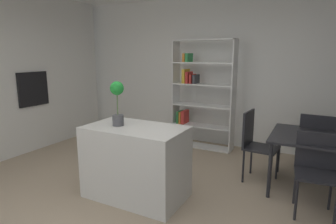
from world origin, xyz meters
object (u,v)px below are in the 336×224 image
dining_chair_near (316,166)px  potted_plant_on_island (117,100)px  built_in_oven (33,89)px  dining_chair_island_side (255,140)px  dining_chair_far (317,139)px  kitchen_island (136,162)px  open_bookshelf (199,94)px  dining_table (318,142)px

dining_chair_near → potted_plant_on_island: bearing=-168.5°
built_in_oven → dining_chair_near: bearing=0.2°
dining_chair_island_side → dining_chair_far: bearing=-51.1°
kitchen_island → dining_chair_far: dining_chair_far is taller
open_bookshelf → dining_table: bearing=-27.0°
kitchen_island → potted_plant_on_island: potted_plant_on_island is taller
kitchen_island → dining_table: bearing=30.8°
built_in_oven → dining_chair_far: bearing=13.1°
dining_chair_near → dining_table: bearing=83.2°
built_in_oven → open_bookshelf: size_ratio=0.30×
built_in_oven → dining_table: bearing=6.8°
dining_chair_far → dining_chair_island_side: bearing=37.5°
open_bookshelf → dining_chair_far: bearing=-14.1°
dining_chair_far → open_bookshelf: bearing=-10.2°
potted_plant_on_island → open_bookshelf: (0.18, 2.22, -0.18)m
built_in_oven → dining_chair_island_side: bearing=8.3°
open_bookshelf → dining_table: (2.00, -1.02, -0.36)m
open_bookshelf → built_in_oven: bearing=-148.6°
built_in_oven → dining_table: built_in_oven is taller
built_in_oven → potted_plant_on_island: 2.47m
open_bookshelf → dining_chair_near: bearing=-37.8°
dining_table → potted_plant_on_island: bearing=-151.1°
potted_plant_on_island → dining_chair_island_side: (1.40, 1.21, -0.63)m
kitchen_island → open_bookshelf: 2.25m
potted_plant_on_island → dining_chair_far: (2.17, 1.72, -0.65)m
open_bookshelf → dining_chair_island_side: bearing=-39.5°
kitchen_island → dining_chair_near: size_ratio=1.35×
kitchen_island → dining_chair_far: size_ratio=1.30×
potted_plant_on_island → dining_chair_far: potted_plant_on_island is taller
dining_table → kitchen_island: bearing=-149.2°
potted_plant_on_island → dining_chair_near: bearing=17.3°
potted_plant_on_island → built_in_oven: bearing=164.5°
potted_plant_on_island → dining_chair_near: size_ratio=0.60×
dining_chair_near → built_in_oven: bearing=174.4°
built_in_oven → dining_chair_far: 4.70m
built_in_oven → dining_table: 4.61m
dining_table → dining_chair_near: 0.54m
potted_plant_on_island → dining_chair_near: 2.36m
dining_chair_far → built_in_oven: bearing=17.0°
open_bookshelf → dining_chair_near: 2.56m
kitchen_island → open_bookshelf: size_ratio=0.60×
potted_plant_on_island → open_bookshelf: size_ratio=0.27×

